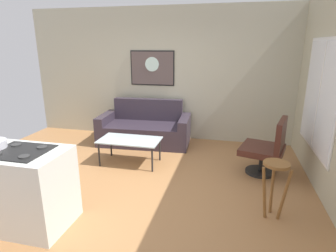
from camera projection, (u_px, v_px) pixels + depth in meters
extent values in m
cube|color=#A26F43|center=(133.00, 187.00, 4.14)|extent=(6.40, 6.40, 0.04)
cube|color=#B1AE95|center=(170.00, 75.00, 6.01)|extent=(6.40, 0.05, 2.80)
cube|color=#312935|center=(145.00, 134.00, 5.89)|extent=(1.56, 0.99, 0.42)
cube|color=#312935|center=(148.00, 109.00, 6.12)|extent=(1.52, 0.26, 0.47)
cube|color=#312935|center=(107.00, 128.00, 6.00)|extent=(0.24, 0.91, 0.60)
cube|color=#312935|center=(184.00, 132.00, 5.73)|extent=(0.24, 0.91, 0.60)
cube|color=silver|center=(130.00, 140.00, 4.83)|extent=(1.05, 0.58, 0.02)
cylinder|color=#232326|center=(99.00, 155.00, 4.77)|extent=(0.03, 0.03, 0.42)
cylinder|color=#232326|center=(152.00, 160.00, 4.56)|extent=(0.03, 0.03, 0.42)
cylinder|color=#232326|center=(111.00, 145.00, 5.22)|extent=(0.03, 0.03, 0.42)
cylinder|color=#232326|center=(160.00, 149.00, 5.01)|extent=(0.03, 0.03, 0.42)
cylinder|color=black|center=(260.00, 172.00, 4.57)|extent=(0.47, 0.47, 0.04)
cylinder|color=black|center=(261.00, 160.00, 4.51)|extent=(0.06, 0.06, 0.37)
cube|color=#48231B|center=(262.00, 150.00, 4.46)|extent=(0.80, 0.81, 0.10)
cube|color=#48231B|center=(281.00, 135.00, 4.26)|extent=(0.25, 0.67, 0.48)
cylinder|color=brown|center=(277.00, 164.00, 3.22)|extent=(0.30, 0.30, 0.03)
cylinder|color=brown|center=(272.00, 186.00, 3.44)|extent=(0.04, 0.13, 0.67)
cylinder|color=brown|center=(264.00, 193.00, 3.29)|extent=(0.13, 0.09, 0.67)
cylinder|color=brown|center=(284.00, 195.00, 3.24)|extent=(0.13, 0.09, 0.67)
cube|color=silver|center=(6.00, 186.00, 3.21)|extent=(1.50, 0.68, 0.90)
cube|color=black|center=(20.00, 151.00, 3.03)|extent=(0.60, 0.52, 0.01)
cylinder|color=#2D2D2D|center=(24.00, 156.00, 2.85)|extent=(0.11, 0.11, 0.01)
cylinder|color=#2D2D2D|center=(16.00, 145.00, 3.19)|extent=(0.11, 0.11, 0.01)
cylinder|color=#2D2D2D|center=(42.00, 147.00, 3.12)|extent=(0.11, 0.11, 0.01)
cube|color=black|center=(152.00, 68.00, 6.01)|extent=(0.98, 0.01, 0.74)
cube|color=#584946|center=(152.00, 68.00, 6.01)|extent=(0.93, 0.02, 0.69)
cylinder|color=silver|center=(152.00, 64.00, 5.97)|extent=(0.30, 0.01, 0.30)
cube|color=silver|center=(320.00, 96.00, 4.04)|extent=(0.02, 1.62, 1.64)
cube|color=white|center=(319.00, 96.00, 4.04)|extent=(0.01, 1.54, 1.56)
cube|color=silver|center=(319.00, 96.00, 4.04)|extent=(0.01, 0.04, 1.56)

